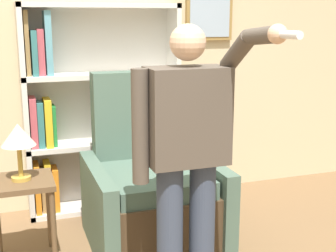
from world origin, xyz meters
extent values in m
cube|color=beige|center=(0.00, 2.03, 1.40)|extent=(8.00, 0.06, 2.80)
cube|color=olive|center=(1.14, 1.98, 1.72)|extent=(0.44, 0.04, 0.59)
cube|color=#9EB2C6|center=(1.14, 1.96, 1.72)|extent=(0.38, 0.01, 0.53)
cube|color=silver|center=(-0.49, 1.85, 0.87)|extent=(0.04, 0.28, 1.74)
cube|color=silver|center=(0.76, 1.85, 0.87)|extent=(0.04, 0.28, 1.74)
cube|color=silver|center=(0.13, 1.98, 0.87)|extent=(1.29, 0.01, 1.74)
cube|color=silver|center=(0.13, 1.85, 0.02)|extent=(1.29, 0.28, 0.04)
cube|color=silver|center=(0.13, 1.85, 0.58)|extent=(1.29, 0.28, 0.04)
cube|color=silver|center=(0.13, 1.85, 1.16)|extent=(1.29, 0.28, 0.04)
cube|color=silver|center=(0.13, 1.85, 1.72)|extent=(1.29, 0.28, 0.04)
cube|color=orange|center=(-0.44, 1.85, 0.25)|extent=(0.04, 0.22, 0.41)
cube|color=#9E7A47|center=(-0.40, 1.85, 0.22)|extent=(0.03, 0.16, 0.37)
cube|color=gold|center=(-0.35, 1.85, 0.25)|extent=(0.05, 0.19, 0.42)
cube|color=orange|center=(-0.29, 1.85, 0.22)|extent=(0.05, 0.20, 0.36)
cube|color=#BC4C56|center=(-0.44, 1.85, 0.80)|extent=(0.05, 0.20, 0.40)
cube|color=#337070|center=(-0.38, 1.85, 0.78)|extent=(0.05, 0.19, 0.37)
cube|color=gold|center=(-0.32, 1.85, 0.79)|extent=(0.06, 0.23, 0.39)
cube|color=#238438|center=(-0.28, 1.85, 0.76)|extent=(0.03, 0.17, 0.33)
cube|color=#9E7A47|center=(-0.45, 1.85, 1.43)|extent=(0.03, 0.15, 0.50)
cube|color=#337070|center=(-0.40, 1.85, 1.35)|extent=(0.04, 0.22, 0.35)
cube|color=#BC4C56|center=(-0.35, 1.85, 1.36)|extent=(0.05, 0.16, 0.36)
cube|color=#5B99A8|center=(-0.29, 1.85, 1.43)|extent=(0.05, 0.22, 0.50)
cube|color=#4C3823|center=(0.32, 1.05, 0.23)|extent=(0.70, 0.84, 0.45)
cube|color=#4C6656|center=(0.32, 1.01, 0.51)|extent=(0.66, 0.72, 0.12)
cube|color=#4C6656|center=(0.32, 1.43, 0.73)|extent=(0.70, 0.16, 1.00)
cube|color=#4C6656|center=(-0.08, 1.05, 0.31)|extent=(0.10, 0.92, 0.62)
cube|color=#4C6656|center=(0.73, 1.05, 0.31)|extent=(0.10, 0.92, 0.62)
cylinder|color=#384256|center=(0.20, 0.35, 0.42)|extent=(0.15, 0.15, 0.83)
cylinder|color=#384256|center=(0.40, 0.35, 0.42)|extent=(0.15, 0.15, 0.83)
cube|color=#51473D|center=(0.30, 0.35, 1.10)|extent=(0.44, 0.24, 0.53)
sphere|color=#DBAD89|center=(0.30, 0.35, 1.49)|extent=(0.19, 0.19, 0.19)
cylinder|color=#51473D|center=(0.04, 0.35, 1.06)|extent=(0.09, 0.09, 0.62)
cylinder|color=#51473D|center=(0.54, 0.23, 1.45)|extent=(0.09, 0.28, 0.23)
cylinder|color=#51473D|center=(0.54, -0.01, 1.54)|extent=(0.08, 0.27, 0.10)
sphere|color=#DBAD89|center=(0.54, -0.14, 1.55)|extent=(0.09, 0.09, 0.09)
cylinder|color=white|center=(0.54, -0.24, 1.55)|extent=(0.04, 0.15, 0.04)
cube|color=brown|center=(-0.57, 1.08, 0.57)|extent=(0.40, 0.40, 0.04)
cylinder|color=brown|center=(-0.39, 0.91, 0.28)|extent=(0.04, 0.04, 0.55)
cylinder|color=brown|center=(-0.39, 1.26, 0.28)|extent=(0.04, 0.04, 0.55)
cylinder|color=gold|center=(-0.57, 1.08, 0.60)|extent=(0.13, 0.13, 0.02)
cylinder|color=gold|center=(-0.57, 1.08, 0.72)|extent=(0.03, 0.03, 0.21)
cone|color=beige|center=(-0.57, 1.08, 0.89)|extent=(0.22, 0.22, 0.14)
camera|label=1|loc=(-0.60, -1.97, 1.62)|focal=50.00mm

